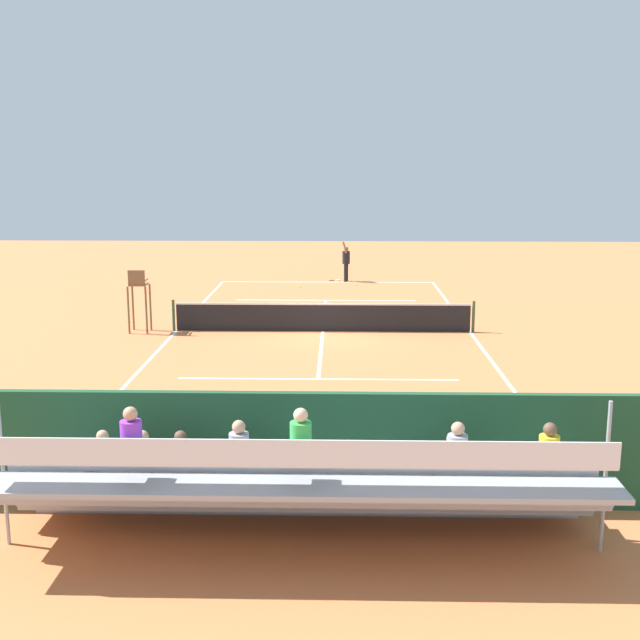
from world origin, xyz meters
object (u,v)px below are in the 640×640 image
at_px(equipment_bag, 341,482).
at_px(tennis_racket, 337,280).
at_px(bleacher_stand, 298,484).
at_px(tennis_ball_near, 356,285).
at_px(tennis_ball_far, 300,287).
at_px(tennis_net, 323,317).
at_px(umpire_chair, 138,294).
at_px(courtside_bench, 454,460).
at_px(tennis_player, 346,260).

xyz_separation_m(equipment_bag, tennis_racket, (0.15, -24.97, -0.16)).
height_order(bleacher_stand, tennis_ball_near, bleacher_stand).
height_order(tennis_racket, tennis_ball_far, tennis_ball_far).
xyz_separation_m(tennis_net, umpire_chair, (6.20, 0.28, 0.81)).
relative_size(bleacher_stand, courtside_bench, 5.03).
distance_m(tennis_net, courtside_bench, 13.52).
xyz_separation_m(tennis_player, tennis_ball_far, (2.12, 1.85, -0.98)).
height_order(bleacher_stand, tennis_racket, bleacher_stand).
distance_m(umpire_chair, tennis_player, 13.54).
bearing_deg(bleacher_stand, tennis_ball_far, -87.27).
distance_m(umpire_chair, tennis_ball_far, 10.96).
height_order(tennis_net, tennis_player, tennis_player).
height_order(umpire_chair, tennis_player, umpire_chair).
bearing_deg(umpire_chair, courtside_bench, 124.09).
relative_size(tennis_player, tennis_ball_far, 29.18).
xyz_separation_m(bleacher_stand, tennis_ball_near, (-1.41, -25.39, -0.92)).
relative_size(courtside_bench, equipment_bag, 2.00).
xyz_separation_m(umpire_chair, tennis_ball_far, (-4.96, -9.69, -1.28)).
distance_m(tennis_net, bleacher_stand, 15.33).
bearing_deg(tennis_net, bleacher_stand, 89.78).
height_order(courtside_bench, tennis_ball_near, courtside_bench).
bearing_deg(tennis_player, bleacher_stand, 87.98).
xyz_separation_m(bleacher_stand, courtside_bench, (-2.65, -2.06, -0.39)).
height_order(bleacher_stand, courtside_bench, bleacher_stand).
height_order(courtside_bench, tennis_player, tennis_player).
bearing_deg(courtside_bench, tennis_racket, -85.05).
bearing_deg(tennis_ball_near, courtside_bench, 93.04).
relative_size(umpire_chair, tennis_racket, 3.65).
bearing_deg(tennis_racket, tennis_ball_far, 52.12).
height_order(tennis_net, equipment_bag, tennis_net).
height_order(tennis_net, tennis_ball_near, tennis_net).
distance_m(bleacher_stand, equipment_bag, 2.18).
distance_m(tennis_racket, tennis_ball_near, 1.76).
xyz_separation_m(bleacher_stand, equipment_bag, (-0.65, -1.93, -0.77)).
bearing_deg(tennis_ball_far, umpire_chair, 62.90).
xyz_separation_m(umpire_chair, tennis_ball_near, (-7.55, -10.34, -1.28)).
xyz_separation_m(courtside_bench, equipment_bag, (2.00, 0.13, -0.38)).
height_order(umpire_chair, tennis_ball_far, umpire_chair).
bearing_deg(equipment_bag, tennis_ball_far, -85.41).
bearing_deg(tennis_racket, bleacher_stand, 88.94).
height_order(tennis_player, tennis_ball_far, tennis_player).
bearing_deg(tennis_ball_near, umpire_chair, 53.87).
xyz_separation_m(courtside_bench, tennis_racket, (2.15, -24.84, -0.54)).
distance_m(tennis_ball_near, tennis_ball_far, 2.67).
distance_m(equipment_bag, tennis_player, 24.68).
xyz_separation_m(equipment_bag, tennis_ball_far, (1.83, -22.81, -0.15)).
bearing_deg(tennis_ball_far, tennis_ball_near, -165.91).
height_order(bleacher_stand, tennis_ball_far, bleacher_stand).
bearing_deg(tennis_ball_far, tennis_net, 97.51).
distance_m(tennis_player, tennis_ball_far, 2.98).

